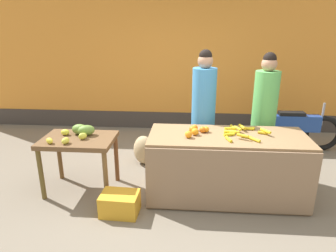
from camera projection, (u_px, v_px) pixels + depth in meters
name	position (u px, v px, depth m)	size (l,w,h in m)	color
ground_plane	(184.00, 193.00, 4.01)	(24.00, 24.00, 0.00)	#756B5B
market_wall_back	(189.00, 60.00, 6.13)	(9.77, 0.23, 2.99)	orange
fruit_stall_counter	(226.00, 166.00, 3.82)	(1.96, 0.82, 0.84)	olive
side_table_wooden	(79.00, 146.00, 3.90)	(0.93, 0.65, 0.75)	brown
banana_bunch_pile	(242.00, 132.00, 3.73)	(0.58, 0.59, 0.07)	gold
orange_pile	(196.00, 131.00, 3.73)	(0.30, 0.36, 0.09)	orange
mango_papaya_pile	(80.00, 131.00, 3.92)	(0.55, 0.56, 0.14)	yellow
vendor_woman_blue_shirt	(203.00, 114.00, 4.30)	(0.34, 0.34, 1.83)	#33333D
vendor_woman_green_shirt	(264.00, 116.00, 4.25)	(0.34, 0.34, 1.80)	#33333D
parked_motorcycle	(295.00, 129.00, 5.28)	(1.60, 0.18, 0.88)	black
produce_crate	(120.00, 204.00, 3.53)	(0.44, 0.32, 0.26)	gold
produce_sack	(144.00, 150.00, 4.80)	(0.36, 0.30, 0.47)	tan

